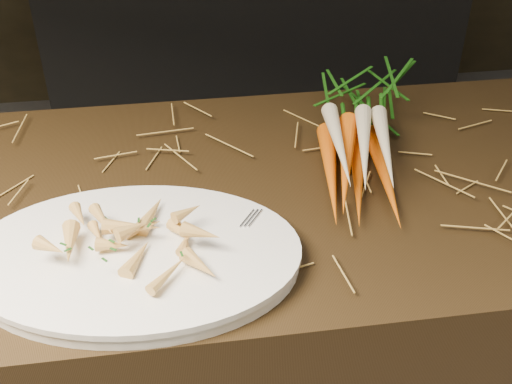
% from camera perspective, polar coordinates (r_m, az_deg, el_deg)
% --- Properties ---
extents(main_counter, '(2.40, 0.70, 0.90)m').
position_cam_1_polar(main_counter, '(1.45, -1.79, -14.37)').
color(main_counter, black).
rests_on(main_counter, ground).
extents(back_counter, '(1.82, 0.62, 0.84)m').
position_cam_1_polar(back_counter, '(3.05, -0.38, 13.75)').
color(back_counter, black).
rests_on(back_counter, ground).
extents(straw_bedding, '(1.40, 0.60, 0.02)m').
position_cam_1_polar(straw_bedding, '(1.14, -2.21, 0.68)').
color(straw_bedding, olive).
rests_on(straw_bedding, main_counter).
extents(root_veg_bunch, '(0.27, 0.56, 0.10)m').
position_cam_1_polar(root_veg_bunch, '(1.28, 8.89, 6.70)').
color(root_veg_bunch, '#D9610E').
rests_on(root_veg_bunch, main_counter).
extents(serving_platter, '(0.53, 0.39, 0.03)m').
position_cam_1_polar(serving_platter, '(0.99, -10.66, -5.92)').
color(serving_platter, white).
rests_on(serving_platter, main_counter).
extents(roasted_veg_heap, '(0.26, 0.20, 0.06)m').
position_cam_1_polar(roasted_veg_heap, '(0.96, -10.92, -4.10)').
color(roasted_veg_heap, '#C48649').
rests_on(roasted_veg_heap, serving_platter).
extents(serving_fork, '(0.12, 0.16, 0.00)m').
position_cam_1_polar(serving_fork, '(0.95, -0.33, -6.03)').
color(serving_fork, silver).
rests_on(serving_fork, serving_platter).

